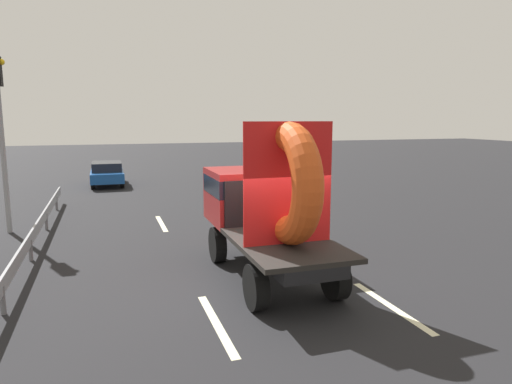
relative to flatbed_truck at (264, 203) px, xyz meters
The scene contains 9 objects.
ground_plane 2.01m from the flatbed_truck, 100.75° to the right, with size 120.00×120.00×0.00m, color black.
flatbed_truck is the anchor object (origin of this frame).
distant_sedan 16.82m from the flatbed_truck, 101.84° to the left, with size 1.70×3.97×1.29m.
traffic_light 9.27m from the flatbed_truck, 136.23° to the left, with size 0.42×0.36×5.55m.
guardrail 7.18m from the flatbed_truck, 140.39° to the left, with size 0.10×13.97×0.71m.
lane_dash_left_near 3.40m from the flatbed_truck, 125.92° to the right, with size 2.65×0.16×0.01m, color beige.
lane_dash_left_far 6.48m from the flatbed_truck, 106.00° to the left, with size 2.53×0.16×0.01m, color beige.
lane_dash_right_near 3.63m from the flatbed_truck, 57.46° to the right, with size 2.62×0.16×0.01m, color beige.
lane_dash_right_far 5.95m from the flatbed_truck, 72.41° to the left, with size 2.70×0.16×0.01m, color beige.
Camera 1 is at (-3.28, -8.94, 3.66)m, focal length 32.14 mm.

